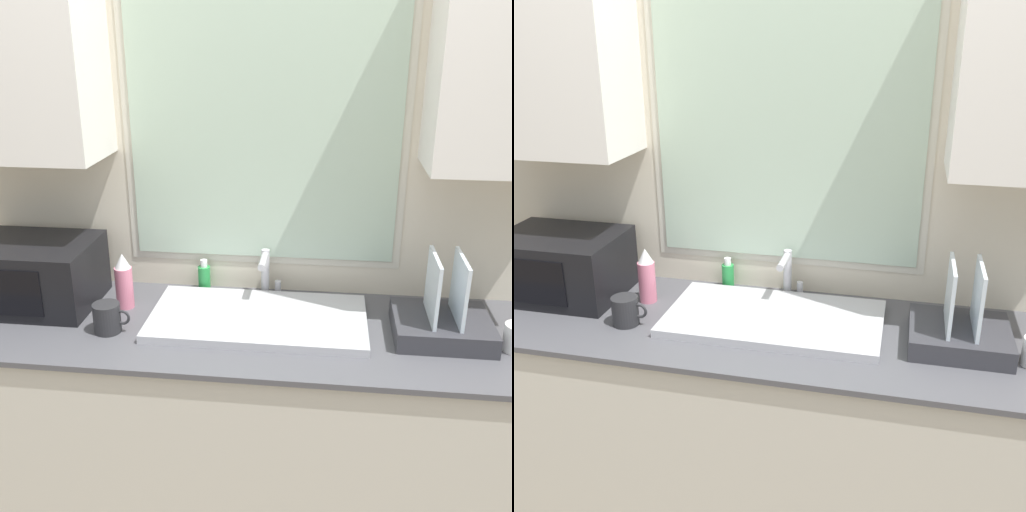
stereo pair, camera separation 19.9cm
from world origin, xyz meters
TOP-DOWN VIEW (x-y plane):
  - countertop at (0.00, 0.32)m, footprint 2.26×0.68m
  - wall_back at (0.00, 0.63)m, footprint 6.00×0.38m
  - sink_basin at (0.02, 0.36)m, footprint 0.77×0.42m
  - faucet at (0.02, 0.57)m, footprint 0.08×0.16m
  - microwave at (-0.85, 0.41)m, footprint 0.47×0.36m
  - dish_rack at (0.65, 0.33)m, footprint 0.33×0.29m
  - spray_bottle at (-0.50, 0.42)m, footprint 0.07×0.07m
  - soap_bottle at (-0.23, 0.60)m, footprint 0.05×0.05m
  - mug_near_sink at (-0.49, 0.22)m, footprint 0.13×0.09m

SIDE VIEW (x-z plane):
  - countertop at x=0.00m, z-range 0.00..0.91m
  - sink_basin at x=0.02m, z-range 0.91..0.94m
  - mug_near_sink at x=-0.49m, z-range 0.91..1.02m
  - soap_bottle at x=-0.23m, z-range 0.90..1.03m
  - dish_rack at x=0.65m, z-range 0.82..1.11m
  - spray_bottle at x=-0.50m, z-range 0.91..1.12m
  - faucet at x=0.02m, z-range 0.93..1.12m
  - microwave at x=-0.85m, z-range 0.91..1.16m
  - wall_back at x=0.00m, z-range 0.13..2.73m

